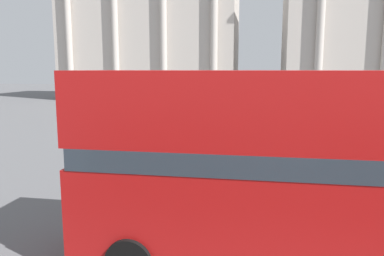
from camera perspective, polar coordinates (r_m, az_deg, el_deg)
name	(u,v)px	position (r m, az deg, el deg)	size (l,w,h in m)	color
double_decker_bus	(342,164)	(8.33, 21.89, -5.18)	(11.23, 2.69, 4.30)	black
plaza_building_left	(152,34)	(56.73, -6.07, 14.09)	(25.18, 13.17, 18.89)	#BCB2A8
traffic_light_near	(231,122)	(13.13, 6.01, 0.88)	(0.42, 0.24, 3.81)	black
pedestrian_yellow	(176,133)	(19.99, -2.46, -0.74)	(0.32, 0.32, 1.67)	#282B33
pedestrian_red	(212,169)	(12.81, 3.10, -6.20)	(0.32, 0.32, 1.69)	#282B33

